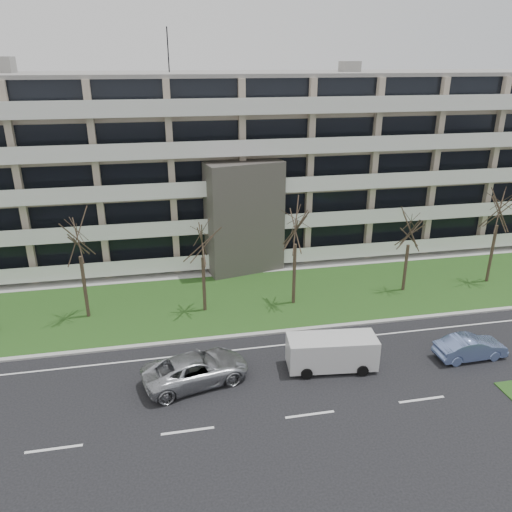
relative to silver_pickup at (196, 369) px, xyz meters
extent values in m
plane|color=black|center=(5.25, -3.80, -0.80)|extent=(160.00, 160.00, 0.00)
cube|color=#2B541C|center=(5.25, 9.20, -0.77)|extent=(90.00, 10.00, 0.06)
cube|color=#B2B2AD|center=(5.25, 4.20, -0.74)|extent=(90.00, 0.35, 0.12)
cube|color=#B2B2AD|center=(5.25, 14.70, -0.76)|extent=(90.00, 2.00, 0.08)
cube|color=white|center=(5.25, 2.70, -0.79)|extent=(90.00, 0.12, 0.01)
cube|color=#BFAE95|center=(5.25, 21.70, 6.70)|extent=(60.00, 12.00, 15.00)
cube|color=gray|center=(5.25, 21.70, 14.35)|extent=(60.50, 12.50, 0.30)
cube|color=#4C4742|center=(5.25, 14.70, 3.70)|extent=(6.39, 3.69, 9.00)
cube|color=black|center=(5.25, 14.50, 1.20)|extent=(4.92, 1.19, 3.50)
cube|color=gray|center=(-12.75, 21.70, 15.10)|extent=(2.00, 2.00, 1.20)
cylinder|color=black|center=(0.25, 21.70, 16.20)|extent=(0.10, 0.10, 3.50)
cube|color=black|center=(5.25, 15.68, 1.30)|extent=(58.00, 0.10, 1.80)
cube|color=white|center=(5.25, 15.00, -0.20)|extent=(58.00, 1.40, 0.22)
cube|color=white|center=(5.25, 14.35, 0.40)|extent=(58.00, 0.08, 1.00)
cube|color=black|center=(5.25, 15.68, 4.30)|extent=(58.00, 0.10, 1.80)
cube|color=white|center=(5.25, 15.00, 2.80)|extent=(58.00, 1.40, 0.22)
cube|color=white|center=(5.25, 14.35, 3.40)|extent=(58.00, 0.08, 1.00)
cube|color=black|center=(5.25, 15.68, 7.30)|extent=(58.00, 0.10, 1.80)
cube|color=white|center=(5.25, 15.00, 5.80)|extent=(58.00, 1.40, 0.22)
cube|color=white|center=(5.25, 14.35, 6.40)|extent=(58.00, 0.08, 1.00)
cube|color=black|center=(5.25, 15.68, 10.30)|extent=(58.00, 0.10, 1.80)
cube|color=white|center=(5.25, 15.00, 8.80)|extent=(58.00, 1.40, 0.22)
cube|color=white|center=(5.25, 14.35, 9.40)|extent=(58.00, 0.08, 1.00)
cube|color=black|center=(5.25, 15.68, 13.30)|extent=(58.00, 0.10, 1.80)
cube|color=white|center=(5.25, 15.00, 11.80)|extent=(58.00, 1.40, 0.22)
cube|color=white|center=(5.25, 14.35, 12.40)|extent=(58.00, 0.08, 1.00)
imported|color=#AEB0B6|center=(0.00, 0.00, 0.00)|extent=(6.21, 3.96, 1.59)
imported|color=#758DCB|center=(15.89, -0.75, -0.11)|extent=(4.22, 1.58, 1.38)
cube|color=silver|center=(7.59, -0.14, 0.26)|extent=(5.14, 2.35, 1.75)
cube|color=black|center=(7.59, -0.14, 0.77)|extent=(4.76, 2.18, 0.64)
cube|color=silver|center=(9.93, -0.39, 0.12)|extent=(0.50, 1.77, 1.10)
cylinder|color=black|center=(5.94, -0.89, -0.47)|extent=(0.67, 0.30, 0.64)
cylinder|color=black|center=(6.13, 0.94, -0.47)|extent=(0.67, 0.30, 0.64)
cylinder|color=black|center=(9.05, -1.22, -0.47)|extent=(0.67, 0.30, 0.64)
cylinder|color=black|center=(9.24, 0.61, -0.47)|extent=(0.67, 0.30, 0.64)
cylinder|color=#382B21|center=(-6.59, 8.75, 1.41)|extent=(0.24, 0.24, 4.42)
cylinder|color=#382B21|center=(1.27, 8.13, 1.19)|extent=(0.24, 0.24, 3.97)
cylinder|color=#382B21|center=(7.61, 8.02, 1.46)|extent=(0.24, 0.24, 4.51)
cylinder|color=#382B21|center=(16.31, 8.46, 1.03)|extent=(0.24, 0.24, 3.66)
cylinder|color=#382B21|center=(23.52, 8.66, 1.53)|extent=(0.24, 0.24, 4.66)
camera|label=1|loc=(-1.24, -22.88, 15.58)|focal=35.00mm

